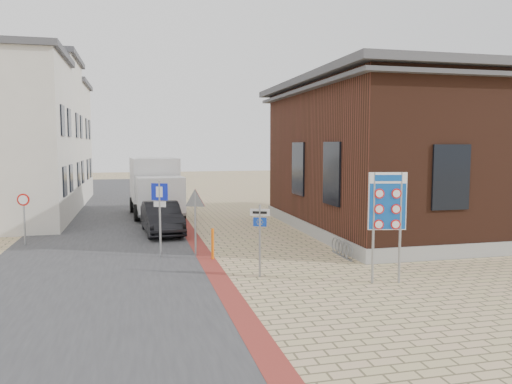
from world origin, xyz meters
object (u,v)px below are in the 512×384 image
essen_sign (260,230)px  bollard (213,244)px  box_truck (156,186)px  border_sign (387,203)px  parking_sign (160,205)px  sedan (162,218)px

essen_sign → bollard: (-1.02, 2.50, -0.86)m
box_truck → essen_sign: (2.43, -13.87, -0.23)m
box_truck → border_sign: box_truck is taller
essen_sign → parking_sign: bearing=153.1°
box_truck → parking_sign: (-0.29, -10.59, 0.19)m
bollard → border_sign: bearing=-42.8°
parking_sign → sedan: bearing=110.6°
box_truck → essen_sign: bearing=-83.6°
parking_sign → bollard: size_ratio=2.47×
border_sign → parking_sign: bearing=153.6°
box_truck → border_sign: (5.71, -15.36, 0.63)m
border_sign → essen_sign: (-3.28, 1.49, -0.86)m
essen_sign → sedan: bearing=130.2°
sedan → border_sign: 11.18m
box_truck → bollard: size_ratio=5.75×
box_truck → sedan: bearing=-93.4°
border_sign → bollard: bearing=149.2°
border_sign → bollard: (-4.30, 3.99, -1.73)m
sedan → border_sign: (5.70, -9.49, 1.56)m
border_sign → essen_sign: size_ratio=1.46×
sedan → bollard: bearing=-80.2°
sedan → essen_sign: (2.42, -8.01, 0.70)m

